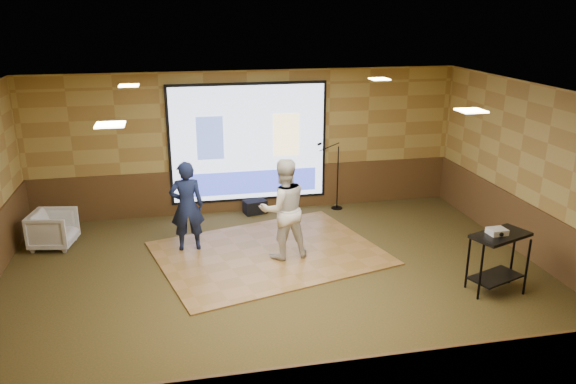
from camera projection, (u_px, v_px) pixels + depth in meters
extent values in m
plane|color=#2D3418|center=(280.00, 283.00, 9.01)|extent=(9.00, 9.00, 0.00)
cube|color=#AB9147|center=(248.00, 142.00, 11.79)|extent=(9.00, 0.04, 3.00)
cube|color=#AB9147|center=(348.00, 311.00, 5.28)|extent=(9.00, 0.04, 3.00)
cube|color=#AB9147|center=(543.00, 177.00, 9.40)|extent=(0.04, 7.00, 3.00)
cube|color=beige|center=(279.00, 96.00, 8.06)|extent=(9.00, 7.00, 0.04)
cube|color=#55351C|center=(249.00, 189.00, 12.10)|extent=(9.00, 0.04, 0.95)
cube|color=#55351C|center=(533.00, 234.00, 9.72)|extent=(0.04, 7.00, 0.95)
cube|color=black|center=(249.00, 143.00, 11.75)|extent=(3.32, 0.03, 2.52)
cube|color=silver|center=(249.00, 143.00, 11.72)|extent=(3.20, 0.02, 2.40)
cube|color=#415390|center=(210.00, 138.00, 11.50)|extent=(0.55, 0.01, 0.90)
cube|color=#FFD893|center=(286.00, 135.00, 11.81)|extent=(0.55, 0.01, 0.90)
cube|color=#3140BA|center=(250.00, 182.00, 11.97)|extent=(2.88, 0.01, 0.50)
cube|color=#F7DFB9|center=(129.00, 86.00, 9.33)|extent=(0.32, 0.32, 0.02)
cube|color=#F7DFB9|center=(379.00, 79.00, 10.17)|extent=(0.32, 0.32, 0.02)
cube|color=#F7DFB9|center=(110.00, 125.00, 6.26)|extent=(0.32, 0.32, 0.02)
cube|color=#F7DFB9|center=(471.00, 111.00, 7.10)|extent=(0.32, 0.32, 0.02)
cube|color=olive|center=(269.00, 253.00, 10.07)|extent=(4.42, 3.77, 0.03)
imported|color=#141D41|center=(187.00, 206.00, 9.96)|extent=(0.60, 0.40, 1.64)
imported|color=silver|center=(283.00, 209.00, 9.63)|extent=(0.95, 0.79, 1.78)
cylinder|color=black|center=(481.00, 272.00, 8.37)|extent=(0.04, 0.04, 0.91)
cylinder|color=black|center=(527.00, 267.00, 8.52)|extent=(0.04, 0.04, 0.91)
cylinder|color=black|center=(468.00, 261.00, 8.73)|extent=(0.04, 0.04, 0.91)
cylinder|color=black|center=(512.00, 257.00, 8.88)|extent=(0.04, 0.04, 0.91)
cube|color=black|center=(501.00, 235.00, 8.47)|extent=(0.91, 0.48, 0.05)
cube|color=black|center=(495.00, 277.00, 8.69)|extent=(0.82, 0.43, 0.03)
cube|color=silver|center=(497.00, 231.00, 8.44)|extent=(0.28, 0.24, 0.09)
cylinder|color=black|center=(337.00, 208.00, 12.33)|extent=(0.24, 0.24, 0.02)
cylinder|color=black|center=(338.00, 178.00, 12.11)|extent=(0.02, 0.02, 1.40)
cylinder|color=black|center=(329.00, 147.00, 11.85)|extent=(0.44, 0.02, 0.18)
cylinder|color=black|center=(320.00, 144.00, 11.79)|extent=(0.10, 0.05, 0.08)
imported|color=gray|center=(53.00, 229.00, 10.27)|extent=(0.87, 0.85, 0.68)
cube|color=black|center=(255.00, 207.00, 12.00)|extent=(0.52, 0.40, 0.29)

